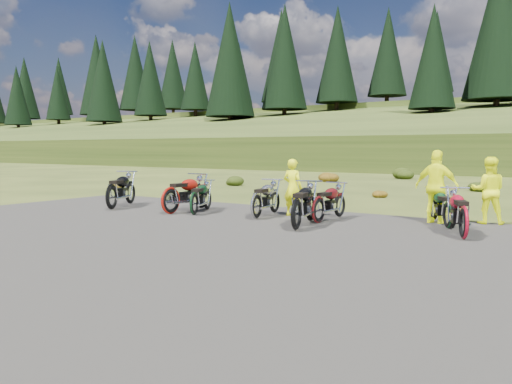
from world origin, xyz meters
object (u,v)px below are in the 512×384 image
Objects in this scene: motorcycle_3 at (256,220)px; motorcycle_7 at (447,229)px; motorcycle_0 at (112,210)px; person_middle at (293,189)px.

motorcycle_3 is 1.08× the size of motorcycle_7.
motorcycle_0 reaches higher than motorcycle_7.
motorcycle_3 is at bearing 75.47° from motorcycle_7.
motorcycle_0 reaches higher than motorcycle_3.
person_middle reaches higher than motorcycle_3.
person_middle is (0.52, 1.08, 0.82)m from motorcycle_3.
motorcycle_7 is at bearing -175.15° from person_middle.
motorcycle_0 is at bearing 72.50° from motorcycle_7.
motorcycle_0 is at bearing 21.21° from person_middle.
motorcycle_3 is (5.01, 0.78, 0.00)m from motorcycle_0.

